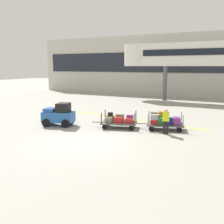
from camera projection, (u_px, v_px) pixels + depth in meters
The scene contains 9 objects.
ground_plane at pixel (82, 143), 14.43m from camera, with size 120.00×120.00×0.00m, color #9E9B91.
apron_lead_line at pixel (115, 117), 21.90m from camera, with size 15.44×0.20×0.01m, color yellow.
terminal_building at pixel (192, 65), 36.33m from camera, with size 47.78×2.51×8.37m.
jet_bridge at pixel (184, 55), 30.78m from camera, with size 15.85×3.00×6.66m.
baggage_tug at pixel (59, 115), 18.62m from camera, with size 2.34×1.77×1.58m.
baggage_cart_lead at pixel (119, 121), 18.00m from camera, with size 3.07×2.06×1.10m.
baggage_cart_middle at pixel (164, 121), 17.51m from camera, with size 3.07×2.06×1.14m.
baggage_handler at pixel (166, 120), 16.23m from camera, with size 0.50×0.51×1.56m.
safety_cone_near at pixel (68, 113), 22.17m from camera, with size 0.36×0.36×0.55m, color #EA590F.
Camera 1 is at (7.98, -11.56, 4.05)m, focal length 43.65 mm.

